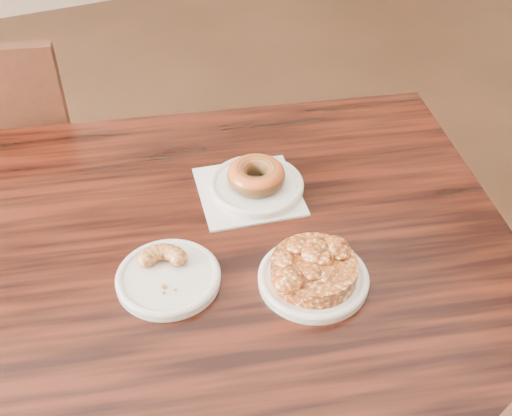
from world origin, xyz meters
name	(u,v)px	position (x,y,z in m)	size (l,w,h in m)	color
floor	(294,355)	(0.00, 0.00, 0.00)	(5.00, 5.00, 0.00)	black
cafe_table	(249,398)	(-0.25, -0.30, 0.38)	(0.86, 0.86, 0.75)	black
chair_far	(18,182)	(-0.57, 0.45, 0.45)	(0.42, 0.42, 0.90)	black
napkin	(249,191)	(-0.19, -0.14, 0.75)	(0.17, 0.17, 0.00)	silver
plate_donut	(256,186)	(-0.17, -0.14, 0.76)	(0.16, 0.16, 0.01)	white
plate_cruller	(168,278)	(-0.37, -0.29, 0.76)	(0.15, 0.15, 0.01)	silver
plate_fritter	(313,279)	(-0.18, -0.37, 0.76)	(0.16, 0.16, 0.01)	white
glazed_donut	(256,175)	(-0.17, -0.14, 0.78)	(0.10, 0.10, 0.04)	#984216
apple_fritter	(314,266)	(-0.18, -0.37, 0.78)	(0.17, 0.17, 0.04)	#401406
cruller_fragment	(167,270)	(-0.37, -0.29, 0.77)	(0.09, 0.09, 0.02)	#5D2E12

